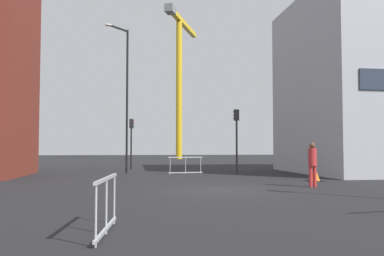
# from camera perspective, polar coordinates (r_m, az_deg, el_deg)

# --- Properties ---
(ground) EXTENTS (160.00, 160.00, 0.00)m
(ground) POSITION_cam_1_polar(r_m,az_deg,el_deg) (16.09, 3.84, -8.63)
(ground) COLOR black
(construction_crane) EXTENTS (6.55, 14.10, 21.66)m
(construction_crane) POSITION_cam_1_polar(r_m,az_deg,el_deg) (62.19, -1.76, 8.83)
(construction_crane) COLOR gold
(construction_crane) RESTS_ON ground
(streetlamp_tall) EXTENTS (1.45, 1.52, 9.37)m
(streetlamp_tall) POSITION_cam_1_polar(r_m,az_deg,el_deg) (26.81, -9.35, 5.32)
(streetlamp_tall) COLOR black
(streetlamp_tall) RESTS_ON ground
(traffic_light_far) EXTENTS (0.39, 0.35, 4.07)m
(traffic_light_far) POSITION_cam_1_polar(r_m,az_deg,el_deg) (25.87, 6.24, -0.37)
(traffic_light_far) COLOR #2D2D30
(traffic_light_far) RESTS_ON ground
(traffic_light_near) EXTENTS (0.38, 0.28, 3.84)m
(traffic_light_near) POSITION_cam_1_polar(r_m,az_deg,el_deg) (31.21, -8.48, -1.03)
(traffic_light_near) COLOR black
(traffic_light_near) RESTS_ON ground
(pedestrian_walking) EXTENTS (0.34, 0.34, 1.86)m
(pedestrian_walking) POSITION_cam_1_polar(r_m,az_deg,el_deg) (17.85, 16.49, -4.43)
(pedestrian_walking) COLOR red
(pedestrian_walking) RESTS_ON ground
(safety_barrier_rear) EXTENTS (2.18, 0.37, 1.08)m
(safety_barrier_rear) POSITION_cam_1_polar(r_m,az_deg,el_deg) (25.55, -0.91, -5.21)
(safety_barrier_rear) COLOR #B2B5BA
(safety_barrier_rear) RESTS_ON ground
(safety_barrier_left_run) EXTENTS (0.28, 2.32, 1.08)m
(safety_barrier_left_run) POSITION_cam_1_polar(r_m,az_deg,el_deg) (8.07, -11.89, -10.38)
(safety_barrier_left_run) COLOR #B2B5BA
(safety_barrier_left_run) RESTS_ON ground
(traffic_cone_by_barrier) EXTENTS (0.65, 0.65, 0.66)m
(traffic_cone_by_barrier) POSITION_cam_1_polar(r_m,az_deg,el_deg) (21.02, 16.81, -6.31)
(traffic_cone_by_barrier) COLOR black
(traffic_cone_by_barrier) RESTS_ON ground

